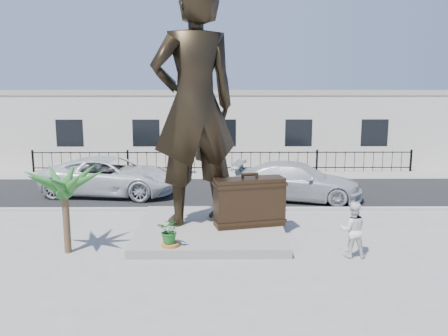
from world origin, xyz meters
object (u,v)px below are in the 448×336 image
object	(u,v)px
tourist	(353,230)
car_white	(110,176)
statue	(194,106)
suitcase	(249,202)

from	to	relation	value
tourist	car_white	distance (m)	12.45
statue	car_white	distance (m)	7.83
suitcase	tourist	size ratio (longest dim) A/B	1.40
tourist	car_white	xyz separation A→B (m)	(-9.33, 8.25, 0.01)
tourist	suitcase	bearing A→B (deg)	-33.95
suitcase	car_white	world-z (taller)	suitcase
suitcase	car_white	xyz separation A→B (m)	(-6.23, 5.90, -0.28)
suitcase	tourist	world-z (taller)	suitcase
statue	car_white	size ratio (longest dim) A/B	1.34
statue	suitcase	world-z (taller)	statue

